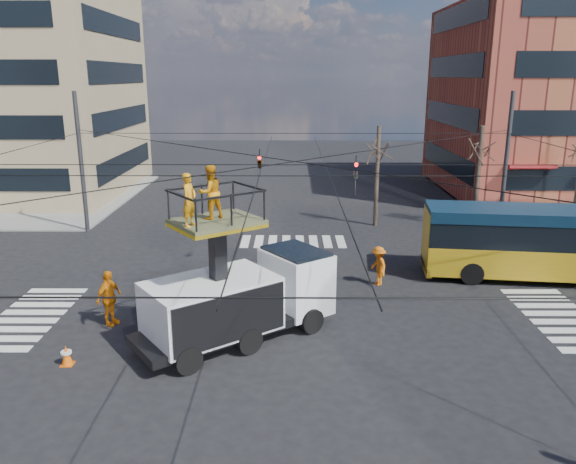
{
  "coord_description": "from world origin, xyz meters",
  "views": [
    {
      "loc": [
        -0.12,
        -19.53,
        8.79
      ],
      "look_at": [
        -0.24,
        2.17,
        2.73
      ],
      "focal_mm": 35.0,
      "sensor_mm": 36.0,
      "label": 1
    }
  ],
  "objects_px": {
    "utility_truck": "(240,283)",
    "city_bus": "(574,242)",
    "traffic_cone": "(66,355)",
    "flagger": "(378,266)",
    "worker_ground": "(109,298)"
  },
  "relations": [
    {
      "from": "worker_ground",
      "to": "flagger",
      "type": "xyz_separation_m",
      "value": [
        10.38,
        4.11,
        -0.17
      ]
    },
    {
      "from": "utility_truck",
      "to": "flagger",
      "type": "xyz_separation_m",
      "value": [
        5.52,
        5.11,
        -1.16
      ]
    },
    {
      "from": "city_bus",
      "to": "flagger",
      "type": "bearing_deg",
      "value": -168.41
    },
    {
      "from": "traffic_cone",
      "to": "city_bus",
      "type": "bearing_deg",
      "value": 21.78
    },
    {
      "from": "traffic_cone",
      "to": "flagger",
      "type": "height_order",
      "value": "flagger"
    },
    {
      "from": "traffic_cone",
      "to": "flagger",
      "type": "xyz_separation_m",
      "value": [
        10.83,
        7.09,
        0.53
      ]
    },
    {
      "from": "utility_truck",
      "to": "worker_ground",
      "type": "bearing_deg",
      "value": 131.84
    },
    {
      "from": "utility_truck",
      "to": "city_bus",
      "type": "bearing_deg",
      "value": -14.2
    },
    {
      "from": "flagger",
      "to": "worker_ground",
      "type": "bearing_deg",
      "value": -87.05
    },
    {
      "from": "utility_truck",
      "to": "flagger",
      "type": "bearing_deg",
      "value": 6.31
    },
    {
      "from": "utility_truck",
      "to": "city_bus",
      "type": "height_order",
      "value": "utility_truck"
    },
    {
      "from": "traffic_cone",
      "to": "worker_ground",
      "type": "distance_m",
      "value": 3.1
    },
    {
      "from": "city_bus",
      "to": "traffic_cone",
      "type": "xyz_separation_m",
      "value": [
        -19.49,
        -7.79,
        -1.39
      ]
    },
    {
      "from": "city_bus",
      "to": "worker_ground",
      "type": "bearing_deg",
      "value": -158.84
    },
    {
      "from": "flagger",
      "to": "utility_truck",
      "type": "bearing_deg",
      "value": -65.87
    }
  ]
}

